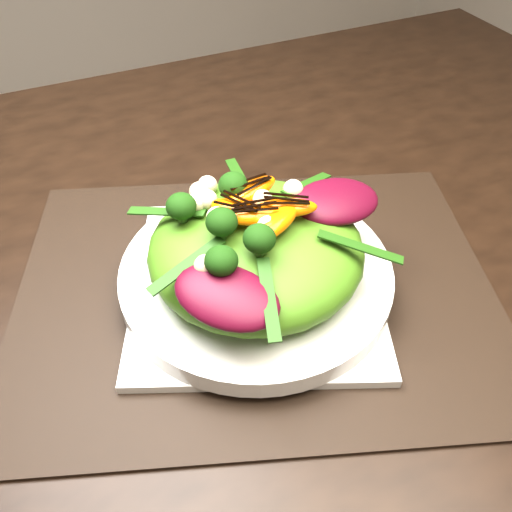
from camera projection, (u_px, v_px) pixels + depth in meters
name	position (u px, v px, depth m)	size (l,w,h in m)	color
floor	(203.00, 507.00, 1.14)	(4.00, 4.00, 0.01)	brown
dining_table	(160.00, 257.00, 0.63)	(1.60, 0.90, 0.75)	black
placemat	(256.00, 288.00, 0.57)	(0.49, 0.37, 0.00)	black
plate_base	(256.00, 284.00, 0.56)	(0.25, 0.25, 0.01)	silver
salad_bowl	(256.00, 274.00, 0.55)	(0.27, 0.27, 0.02)	silver
lettuce_mound	(256.00, 249.00, 0.53)	(0.21, 0.21, 0.07)	#477816
radicchio_leaf	(337.00, 201.00, 0.53)	(0.09, 0.06, 0.02)	#3E0615
orange_segment	(237.00, 215.00, 0.50)	(0.06, 0.02, 0.02)	#FF5C04
broccoli_floret	(177.00, 206.00, 0.50)	(0.04, 0.04, 0.04)	#0A3609
macadamia_nut	(296.00, 234.00, 0.48)	(0.02, 0.02, 0.02)	beige
balsamic_drizzle	(237.00, 208.00, 0.49)	(0.04, 0.00, 0.00)	black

